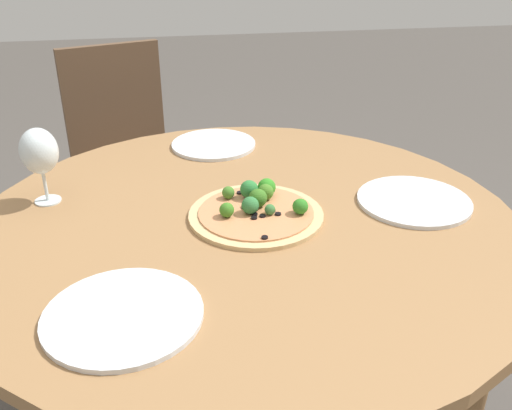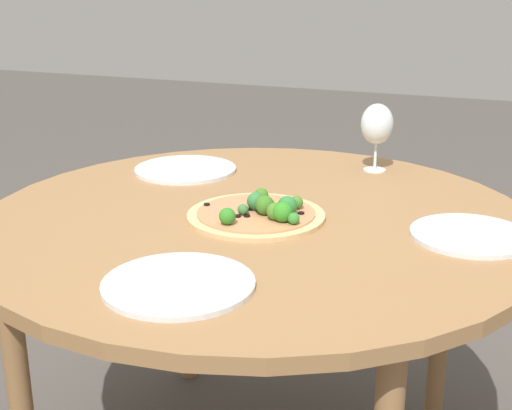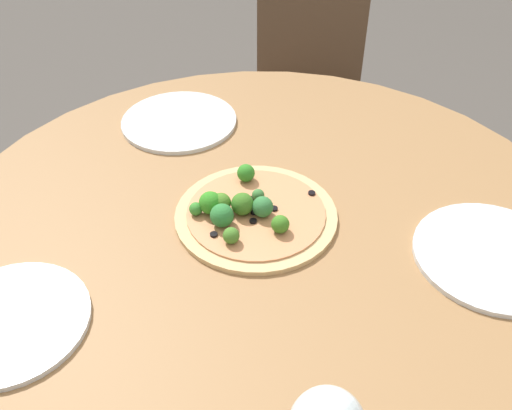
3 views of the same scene
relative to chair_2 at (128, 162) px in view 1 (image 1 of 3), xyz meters
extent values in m
cylinder|color=olive|center=(-0.97, -0.31, 0.23)|extent=(1.24, 1.24, 0.03)
cylinder|color=olive|center=(-0.59, -0.70, -0.13)|extent=(0.05, 0.05, 0.69)
cylinder|color=olive|center=(-0.59, 0.07, -0.13)|extent=(0.05, 0.05, 0.69)
cube|color=brown|center=(-0.07, -0.02, -0.07)|extent=(0.50, 0.50, 0.04)
cube|color=brown|center=(0.11, 0.03, 0.19)|extent=(0.15, 0.37, 0.48)
cylinder|color=brown|center=(-0.28, 0.09, -0.29)|extent=(0.04, 0.04, 0.39)
cylinder|color=brown|center=(-0.18, -0.24, -0.29)|extent=(0.04, 0.04, 0.39)
cylinder|color=brown|center=(0.04, 0.19, -0.29)|extent=(0.04, 0.04, 0.39)
cylinder|color=brown|center=(0.15, -0.13, -0.29)|extent=(0.04, 0.04, 0.39)
cylinder|color=tan|center=(-0.96, -0.34, 0.25)|extent=(0.31, 0.31, 0.01)
cylinder|color=tan|center=(-0.96, -0.34, 0.26)|extent=(0.26, 0.26, 0.00)
sphere|color=#2E7C24|center=(-0.99, -0.43, 0.27)|extent=(0.04, 0.04, 0.04)
sphere|color=#386E21|center=(-0.94, -0.35, 0.28)|extent=(0.04, 0.04, 0.04)
sphere|color=#31733A|center=(-0.97, -0.32, 0.28)|extent=(0.04, 0.04, 0.04)
sphere|color=#396F35|center=(-0.98, -0.37, 0.27)|extent=(0.02, 0.02, 0.02)
sphere|color=#437824|center=(-0.91, -0.37, 0.28)|extent=(0.04, 0.04, 0.04)
sphere|color=#3A7521|center=(-0.98, -0.27, 0.27)|extent=(0.03, 0.03, 0.03)
sphere|color=#347F2D|center=(-0.86, -0.38, 0.27)|extent=(0.03, 0.03, 0.03)
sphere|color=#407527|center=(-0.89, -0.28, 0.27)|extent=(0.03, 0.03, 0.03)
sphere|color=#2C7635|center=(-0.89, -0.33, 0.28)|extent=(0.04, 0.04, 0.04)
sphere|color=#308421|center=(-0.89, -0.38, 0.28)|extent=(0.04, 0.04, 0.04)
cylinder|color=black|center=(-0.95, -0.31, 0.26)|extent=(0.01, 0.01, 0.00)
cylinder|color=black|center=(-1.00, -0.33, 0.26)|extent=(0.01, 0.01, 0.00)
cylinder|color=black|center=(-0.96, -0.34, 0.26)|extent=(0.01, 0.01, 0.00)
cylinder|color=black|center=(-0.99, -0.35, 0.26)|extent=(0.01, 0.01, 0.00)
cylinder|color=black|center=(-0.87, -0.31, 0.26)|extent=(0.01, 0.01, 0.00)
cylinder|color=black|center=(-0.98, -0.37, 0.26)|extent=(0.01, 0.01, 0.00)
cylinder|color=black|center=(-1.09, -0.34, 0.26)|extent=(0.01, 0.01, 0.00)
cylinder|color=black|center=(-0.99, -0.38, 0.26)|extent=(0.01, 0.01, 0.00)
cylinder|color=black|center=(-0.98, -0.33, 0.26)|extent=(0.01, 0.01, 0.00)
cylinder|color=silver|center=(-0.80, 0.14, 0.25)|extent=(0.06, 0.06, 0.00)
cylinder|color=silver|center=(-0.80, 0.14, 0.28)|extent=(0.01, 0.01, 0.07)
ellipsoid|color=silver|center=(-0.80, 0.14, 0.37)|extent=(0.09, 0.09, 0.11)
cylinder|color=silver|center=(-0.51, -0.29, 0.25)|extent=(0.25, 0.25, 0.01)
cylinder|color=silver|center=(-0.96, -0.72, 0.25)|extent=(0.27, 0.27, 0.01)
cylinder|color=silver|center=(-1.28, -0.05, 0.25)|extent=(0.28, 0.28, 0.01)
camera|label=1|loc=(-2.09, -0.15, 0.86)|focal=40.00mm
camera|label=2|loc=(-0.42, -1.72, 0.77)|focal=50.00mm
camera|label=3|loc=(-0.59, 0.39, 0.95)|focal=40.00mm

